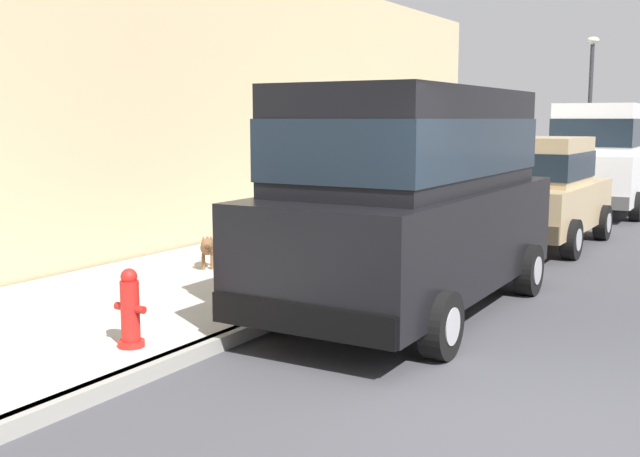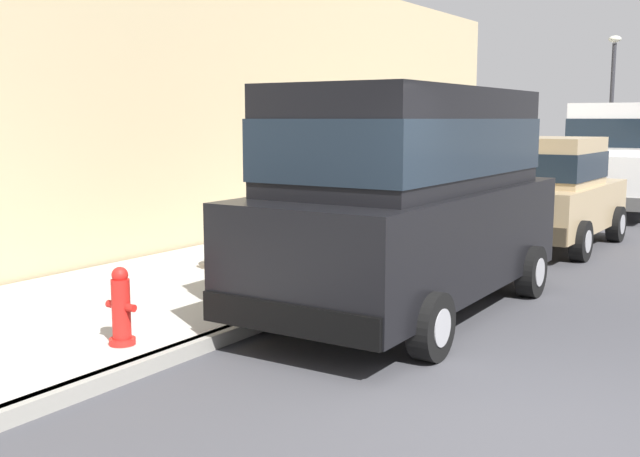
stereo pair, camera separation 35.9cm
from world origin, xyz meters
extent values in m
plane|color=#424247|center=(0.00, 0.00, 0.00)|extent=(80.00, 80.00, 0.00)
cube|color=gray|center=(-3.20, 0.00, 0.07)|extent=(0.16, 64.00, 0.14)
cube|color=#B7B5AD|center=(-5.00, 0.00, 0.07)|extent=(3.60, 64.00, 0.14)
cube|color=black|center=(-2.23, 2.47, 0.87)|extent=(1.94, 4.82, 1.10)
cube|color=black|center=(-2.23, 2.47, 1.97)|extent=(1.70, 3.81, 1.10)
cube|color=#19232D|center=(-2.23, 2.47, 1.89)|extent=(1.74, 3.85, 0.61)
cube|color=black|center=(-2.25, 4.82, 0.46)|extent=(1.86, 0.21, 0.28)
cube|color=black|center=(-2.21, 0.12, 0.46)|extent=(1.86, 0.21, 0.28)
cylinder|color=black|center=(-3.19, 3.95, 0.32)|extent=(0.23, 0.64, 0.64)
cylinder|color=#9E9EA3|center=(-3.19, 3.95, 0.32)|extent=(0.24, 0.35, 0.35)
cylinder|color=black|center=(-1.29, 3.97, 0.32)|extent=(0.23, 0.64, 0.64)
cylinder|color=#9E9EA3|center=(-1.29, 3.97, 0.32)|extent=(0.24, 0.35, 0.35)
cylinder|color=black|center=(-3.17, 0.98, 0.32)|extent=(0.23, 0.64, 0.64)
cylinder|color=#9E9EA3|center=(-3.17, 0.98, 0.32)|extent=(0.24, 0.35, 0.35)
cylinder|color=black|center=(-1.27, 0.99, 0.32)|extent=(0.23, 0.64, 0.64)
cylinder|color=#9E9EA3|center=(-1.27, 0.99, 0.32)|extent=(0.24, 0.35, 0.35)
cube|color=#EAEACC|center=(-2.84, 4.85, 1.04)|extent=(0.28, 0.08, 0.14)
cube|color=#EAEACC|center=(-1.66, 4.86, 1.04)|extent=(0.28, 0.08, 0.14)
cube|color=tan|center=(-2.23, 7.88, 0.70)|extent=(1.78, 3.73, 0.76)
cube|color=tan|center=(-2.23, 7.63, 1.48)|extent=(1.54, 1.92, 0.80)
cube|color=#19232D|center=(-2.23, 7.63, 1.42)|extent=(1.58, 1.96, 0.44)
cube|color=#3E3527|center=(-2.20, 9.68, 0.46)|extent=(1.69, 0.23, 0.28)
cube|color=#3E3527|center=(-2.26, 6.08, 0.46)|extent=(1.69, 0.23, 0.28)
cylinder|color=black|center=(-3.07, 9.04, 0.32)|extent=(0.23, 0.64, 0.64)
cylinder|color=#9E9EA3|center=(-3.07, 9.04, 0.32)|extent=(0.25, 0.36, 0.35)
cylinder|color=black|center=(-1.35, 9.01, 0.32)|extent=(0.23, 0.64, 0.64)
cylinder|color=#9E9EA3|center=(-1.35, 9.01, 0.32)|extent=(0.25, 0.36, 0.35)
cylinder|color=black|center=(-3.11, 6.75, 0.32)|extent=(0.23, 0.64, 0.64)
cylinder|color=#9E9EA3|center=(-3.11, 6.75, 0.32)|extent=(0.25, 0.36, 0.35)
cylinder|color=black|center=(-1.39, 6.72, 0.32)|extent=(0.23, 0.64, 0.64)
cylinder|color=#9E9EA3|center=(-1.39, 6.72, 0.32)|extent=(0.25, 0.36, 0.35)
cube|color=#EAEACC|center=(-2.73, 9.72, 0.81)|extent=(0.28, 0.08, 0.14)
cube|color=#EAEACC|center=(-1.67, 9.70, 0.81)|extent=(0.28, 0.08, 0.14)
cube|color=white|center=(-2.21, 13.51, 0.87)|extent=(2.00, 4.84, 1.10)
cube|color=white|center=(-2.21, 13.51, 1.97)|extent=(1.76, 3.84, 1.10)
cube|color=#19232D|center=(-2.21, 13.51, 1.89)|extent=(1.79, 3.88, 0.61)
cube|color=#505050|center=(-2.26, 15.86, 0.46)|extent=(1.87, 0.24, 0.28)
cube|color=#505050|center=(-2.16, 11.16, 0.46)|extent=(1.87, 0.24, 0.28)
cylinder|color=black|center=(-3.19, 14.98, 0.32)|extent=(0.23, 0.64, 0.64)
cylinder|color=#9E9EA3|center=(-3.19, 14.98, 0.32)|extent=(0.25, 0.36, 0.35)
cylinder|color=black|center=(-3.13, 12.00, 0.32)|extent=(0.23, 0.64, 0.64)
cylinder|color=#9E9EA3|center=(-3.13, 12.00, 0.32)|extent=(0.25, 0.36, 0.35)
cylinder|color=black|center=(-1.23, 12.04, 0.32)|extent=(0.23, 0.64, 0.64)
cylinder|color=#9E9EA3|center=(-1.23, 12.04, 0.32)|extent=(0.25, 0.36, 0.35)
cube|color=#EAEACC|center=(-2.85, 15.88, 1.04)|extent=(0.28, 0.09, 0.14)
ellipsoid|color=brown|center=(-5.42, 2.74, 0.42)|extent=(0.43, 0.47, 0.20)
cylinder|color=brown|center=(-5.28, 2.67, 0.23)|extent=(0.05, 0.05, 0.18)
cylinder|color=brown|center=(-5.38, 2.60, 0.23)|extent=(0.05, 0.05, 0.18)
cylinder|color=brown|center=(-5.45, 2.88, 0.23)|extent=(0.05, 0.05, 0.18)
cylinder|color=brown|center=(-5.55, 2.81, 0.23)|extent=(0.05, 0.05, 0.18)
sphere|color=brown|center=(-5.23, 2.51, 0.51)|extent=(0.17, 0.17, 0.17)
ellipsoid|color=#432C1C|center=(-5.18, 2.44, 0.49)|extent=(0.12, 0.13, 0.06)
cone|color=brown|center=(-5.20, 2.55, 0.59)|extent=(0.06, 0.06, 0.07)
cone|color=brown|center=(-5.28, 2.49, 0.59)|extent=(0.06, 0.06, 0.07)
cylinder|color=brown|center=(-5.58, 2.94, 0.48)|extent=(0.10, 0.11, 0.13)
cylinder|color=red|center=(-3.65, -0.52, 0.17)|extent=(0.24, 0.24, 0.06)
cylinder|color=red|center=(-3.65, -0.52, 0.47)|extent=(0.17, 0.17, 0.55)
sphere|color=red|center=(-3.65, -0.52, 0.79)|extent=(0.15, 0.15, 0.15)
cylinder|color=red|center=(-3.77, -0.52, 0.50)|extent=(0.10, 0.07, 0.07)
cylinder|color=red|center=(-3.53, -0.52, 0.50)|extent=(0.10, 0.07, 0.07)
cylinder|color=#2D2D33|center=(-3.55, 18.27, 2.24)|extent=(0.12, 0.12, 4.20)
ellipsoid|color=silver|center=(-3.55, 18.27, 4.46)|extent=(0.36, 0.36, 0.20)
cube|color=tan|center=(-7.10, 6.07, 2.47)|extent=(0.50, 20.00, 4.93)
camera|label=1|loc=(1.24, -5.38, 2.19)|focal=42.70mm
camera|label=2|loc=(1.54, -5.19, 2.19)|focal=42.70mm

